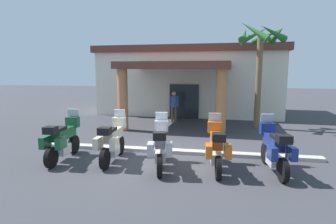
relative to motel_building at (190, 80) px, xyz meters
The scene contains 10 objects.
ground_plane 11.01m from the motel_building, 90.47° to the right, with size 80.00×80.00×0.00m, color #38383D.
motel_building is the anchor object (origin of this frame).
motorcycle_green 12.04m from the motel_building, 104.26° to the right, with size 0.73×2.21×1.61m.
motorcycle_cream 11.56m from the motel_building, 96.38° to the right, with size 0.73×2.21×1.61m.
motorcycle_silver 11.80m from the motel_building, 88.07° to the right, with size 0.87×2.20×1.61m.
motorcycle_orange 11.84m from the motel_building, 79.88° to the right, with size 0.74×2.21×1.61m.
motorcycle_blue 12.13m from the motel_building, 71.93° to the right, with size 0.81×2.21×1.61m.
pedestrian 4.33m from the motel_building, 96.69° to the right, with size 0.50×0.32×1.77m.
palm_tree_near_portico 6.54m from the motel_building, 50.18° to the right, with size 2.39×2.53×5.40m.
curb_strip 10.30m from the motel_building, 87.75° to the right, with size 10.34×0.36×0.12m, color #ADA89E.
Camera 1 is at (2.26, -9.03, 2.98)m, focal length 30.16 mm.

